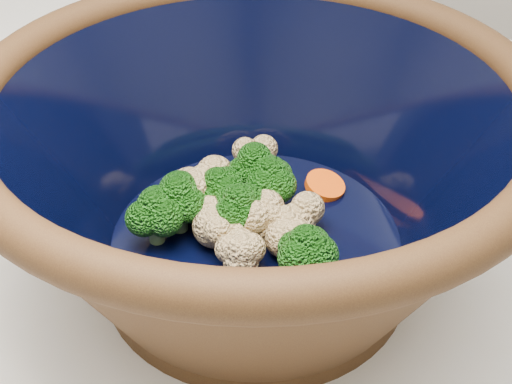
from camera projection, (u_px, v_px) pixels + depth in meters
The scene contains 2 objects.
mixing_bowl at pixel (256, 173), 0.50m from camera, with size 0.44×0.44×0.17m.
vegetable_pile at pixel (236, 204), 0.53m from camera, with size 0.16×0.17×0.05m.
Camera 1 is at (0.29, -0.23, 1.29)m, focal length 50.00 mm.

